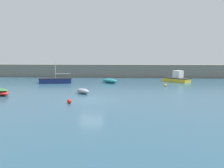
{
  "coord_description": "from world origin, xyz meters",
  "views": [
    {
      "loc": [
        3.82,
        -22.61,
        4.33
      ],
      "look_at": [
        1.78,
        6.46,
        0.87
      ],
      "focal_mm": 35.0,
      "sensor_mm": 36.0,
      "label": 1
    }
  ],
  "objects_px": {
    "dinghy_near_pier": "(83,91)",
    "open_tender_yellow": "(110,81)",
    "motorboat_with_cabin": "(177,78)",
    "mooring_buoy_yellow": "(166,85)",
    "mooring_buoy_red": "(69,101)",
    "sailboat_short_mast": "(56,81)"
  },
  "relations": [
    {
      "from": "mooring_buoy_red",
      "to": "motorboat_with_cabin",
      "type": "bearing_deg",
      "value": 54.47
    },
    {
      "from": "motorboat_with_cabin",
      "to": "mooring_buoy_yellow",
      "type": "height_order",
      "value": "motorboat_with_cabin"
    },
    {
      "from": "dinghy_near_pier",
      "to": "open_tender_yellow",
      "type": "xyz_separation_m",
      "value": [
        2.37,
        11.79,
        0.07
      ]
    },
    {
      "from": "motorboat_with_cabin",
      "to": "mooring_buoy_red",
      "type": "bearing_deg",
      "value": 98.8
    },
    {
      "from": "sailboat_short_mast",
      "to": "dinghy_near_pier",
      "type": "xyz_separation_m",
      "value": [
        7.03,
        -10.86,
        -0.14
      ]
    },
    {
      "from": "dinghy_near_pier",
      "to": "mooring_buoy_red",
      "type": "height_order",
      "value": "dinghy_near_pier"
    },
    {
      "from": "open_tender_yellow",
      "to": "dinghy_near_pier",
      "type": "bearing_deg",
      "value": -60.82
    },
    {
      "from": "open_tender_yellow",
      "to": "mooring_buoy_yellow",
      "type": "relative_size",
      "value": 9.08
    },
    {
      "from": "sailboat_short_mast",
      "to": "open_tender_yellow",
      "type": "xyz_separation_m",
      "value": [
        9.4,
        0.93,
        -0.07
      ]
    },
    {
      "from": "open_tender_yellow",
      "to": "mooring_buoy_red",
      "type": "relative_size",
      "value": 7.81
    },
    {
      "from": "open_tender_yellow",
      "to": "sailboat_short_mast",
      "type": "bearing_deg",
      "value": -133.83
    },
    {
      "from": "mooring_buoy_red",
      "to": "dinghy_near_pier",
      "type": "bearing_deg",
      "value": 88.98
    },
    {
      "from": "sailboat_short_mast",
      "to": "dinghy_near_pier",
      "type": "relative_size",
      "value": 2.63
    },
    {
      "from": "motorboat_with_cabin",
      "to": "mooring_buoy_red",
      "type": "height_order",
      "value": "motorboat_with_cabin"
    },
    {
      "from": "dinghy_near_pier",
      "to": "mooring_buoy_yellow",
      "type": "bearing_deg",
      "value": 75.02
    },
    {
      "from": "dinghy_near_pier",
      "to": "mooring_buoy_red",
      "type": "xyz_separation_m",
      "value": [
        -0.11,
        -5.94,
        -0.1
      ]
    },
    {
      "from": "sailboat_short_mast",
      "to": "motorboat_with_cabin",
      "type": "relative_size",
      "value": 1.13
    },
    {
      "from": "dinghy_near_pier",
      "to": "mooring_buoy_yellow",
      "type": "xyz_separation_m",
      "value": [
        11.34,
        7.74,
        -0.13
      ]
    },
    {
      "from": "open_tender_yellow",
      "to": "mooring_buoy_yellow",
      "type": "bearing_deg",
      "value": 16.25
    },
    {
      "from": "motorboat_with_cabin",
      "to": "mooring_buoy_yellow",
      "type": "bearing_deg",
      "value": 109.31
    },
    {
      "from": "motorboat_with_cabin",
      "to": "open_tender_yellow",
      "type": "height_order",
      "value": "motorboat_with_cabin"
    },
    {
      "from": "open_tender_yellow",
      "to": "motorboat_with_cabin",
      "type": "bearing_deg",
      "value": 53.19
    }
  ]
}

